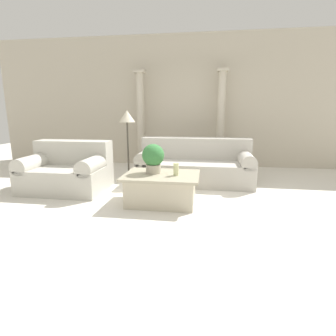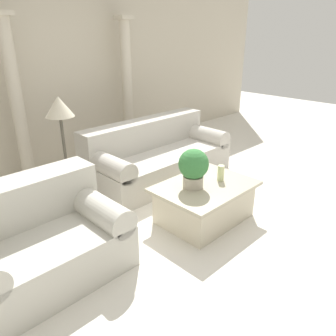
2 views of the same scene
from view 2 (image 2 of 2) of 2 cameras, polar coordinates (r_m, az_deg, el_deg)
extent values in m
plane|color=silver|center=(4.24, 3.75, -6.61)|extent=(16.00, 16.00, 0.00)
cube|color=beige|center=(5.82, -16.53, 17.12)|extent=(10.00, 0.06, 3.20)
cube|color=#B7B2A8|center=(4.94, -1.47, 0.55)|extent=(2.18, 0.99, 0.43)
cube|color=#B7B2A8|center=(5.03, -4.04, 6.03)|extent=(2.18, 0.35, 0.42)
cylinder|color=#B7B2A8|center=(4.29, -10.81, 0.64)|extent=(0.28, 0.99, 0.28)
cylinder|color=#B7B2A8|center=(5.50, 5.78, 5.85)|extent=(0.28, 0.99, 0.28)
cube|color=beige|center=(3.24, -20.73, -13.93)|extent=(1.38, 0.99, 0.43)
cube|color=beige|center=(3.29, -24.12, -5.23)|extent=(1.38, 0.35, 0.42)
cylinder|color=beige|center=(3.30, -12.71, -6.53)|extent=(0.28, 0.99, 0.28)
cube|color=beige|center=(3.88, 6.36, -6.20)|extent=(0.99, 0.73, 0.41)
cube|color=#B3A98F|center=(3.78, 6.50, -3.21)|extent=(1.13, 0.83, 0.04)
cylinder|color=#B2A893|center=(3.69, 4.38, -2.34)|extent=(0.23, 0.23, 0.13)
sphere|color=#387A3D|center=(3.60, 4.48, 0.70)|extent=(0.34, 0.34, 0.34)
cylinder|color=beige|center=(3.87, 9.18, -0.86)|extent=(0.08, 0.08, 0.19)
cylinder|color=#4C473D|center=(4.44, -16.46, -5.94)|extent=(0.21, 0.21, 0.03)
cylinder|color=#4C473D|center=(4.20, -17.32, 1.03)|extent=(0.04, 0.04, 1.13)
cone|color=beige|center=(4.02, -18.45, 10.12)|extent=(0.33, 0.33, 0.23)
cylinder|color=beige|center=(5.13, -24.80, 10.06)|extent=(0.18, 0.18, 2.26)
cube|color=beige|center=(5.05, -27.11, 22.94)|extent=(0.25, 0.25, 0.06)
cylinder|color=beige|center=(6.06, -7.13, 13.55)|extent=(0.18, 0.18, 2.26)
cube|color=beige|center=(6.00, -7.71, 24.58)|extent=(0.25, 0.25, 0.06)
camera|label=1|loc=(3.78, 69.44, -2.83)|focal=28.00mm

